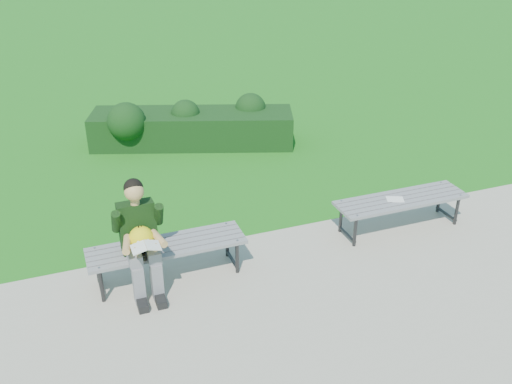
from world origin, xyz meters
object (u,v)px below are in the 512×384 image
object	(u,v)px
bench_left	(167,248)
seated_boy	(140,235)
hedge	(189,125)
paper_sheet	(395,199)
bench_right	(401,202)

from	to	relation	value
bench_left	seated_boy	distance (m)	0.44
hedge	seated_boy	xyz separation A→B (m)	(-1.59, -4.06, 0.35)
hedge	seated_boy	bearing A→B (deg)	-111.38
seated_boy	bench_left	bearing A→B (deg)	18.28
hedge	paper_sheet	bearing A→B (deg)	-65.90
seated_boy	hedge	bearing A→B (deg)	68.62
paper_sheet	seated_boy	bearing A→B (deg)	-177.82
seated_boy	paper_sheet	distance (m)	3.36
bench_right	paper_sheet	bearing A→B (deg)	180.00
hedge	bench_right	xyz separation A→B (m)	(1.86, -3.93, 0.05)
seated_boy	paper_sheet	xyz separation A→B (m)	(3.35, 0.13, -0.24)
hedge	paper_sheet	xyz separation A→B (m)	(1.76, -3.93, 0.11)
bench_left	bench_right	distance (m)	3.15
hedge	bench_left	distance (m)	4.17
bench_left	paper_sheet	xyz separation A→B (m)	(3.05, 0.03, 0.06)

